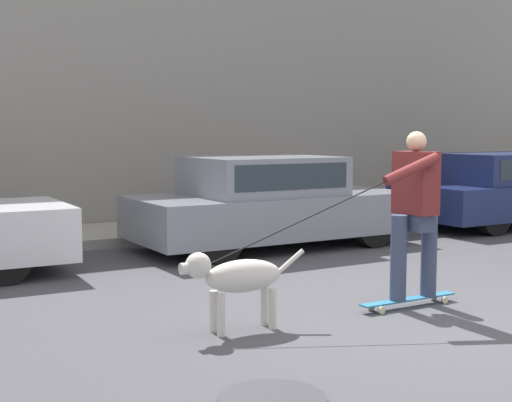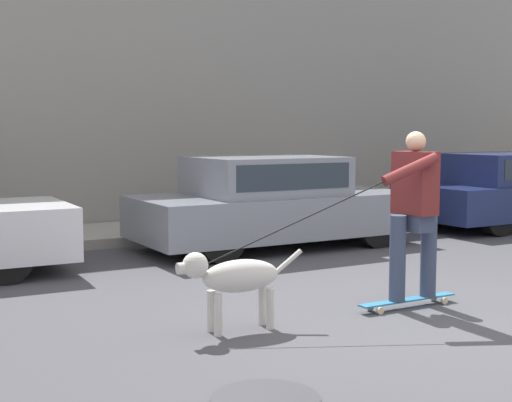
{
  "view_description": "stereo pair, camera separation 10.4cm",
  "coord_description": "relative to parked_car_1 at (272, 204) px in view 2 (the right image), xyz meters",
  "views": [
    {
      "loc": [
        -4.48,
        -4.81,
        1.7
      ],
      "look_at": [
        -0.76,
        1.75,
        0.95
      ],
      "focal_mm": 50.0,
      "sensor_mm": 36.0,
      "label": 1
    },
    {
      "loc": [
        -4.39,
        -4.86,
        1.7
      ],
      "look_at": [
        -0.76,
        1.75,
        0.95
      ],
      "focal_mm": 50.0,
      "sensor_mm": 36.0,
      "label": 2
    }
  ],
  "objects": [
    {
      "name": "manhole_cover",
      "position": [
        -3.0,
        -5.12,
        -0.63
      ],
      "size": [
        0.7,
        0.7,
        0.01
      ],
      "color": "#38383D",
      "rests_on": "ground_plane"
    },
    {
      "name": "sidewalk_curb",
      "position": [
        -0.76,
        1.92,
        -0.56
      ],
      "size": [
        30.0,
        1.85,
        0.15
      ],
      "color": "#A39E93",
      "rests_on": "ground_plane"
    },
    {
      "name": "ground_plane",
      "position": [
        -0.76,
        -4.06,
        -0.63
      ],
      "size": [
        36.0,
        36.0,
        0.0
      ],
      "primitive_type": "plane",
      "color": "#47474C"
    },
    {
      "name": "dog",
      "position": [
        -2.47,
        -3.64,
        -0.17
      ],
      "size": [
        1.16,
        0.31,
        0.7
      ],
      "rotation": [
        0.0,
        0.0,
        3.09
      ],
      "color": "beige",
      "rests_on": "ground_plane"
    },
    {
      "name": "skateboarder",
      "position": [
        -0.6,
        -3.73,
        0.32
      ],
      "size": [
        2.74,
        0.64,
        1.69
      ],
      "rotation": [
        0.0,
        0.0,
        3.15
      ],
      "color": "beige",
      "rests_on": "ground_plane"
    },
    {
      "name": "parked_car_1",
      "position": [
        0.0,
        0.0,
        0.0
      ],
      "size": [
        4.1,
        1.86,
        1.32
      ],
      "rotation": [
        0.0,
        0.0,
        0.02
      ],
      "color": "black",
      "rests_on": "ground_plane"
    },
    {
      "name": "back_wall",
      "position": [
        -0.76,
        3.01,
        1.78
      ],
      "size": [
        32.0,
        0.3,
        4.84
      ],
      "color": "gray",
      "rests_on": "ground_plane"
    }
  ]
}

